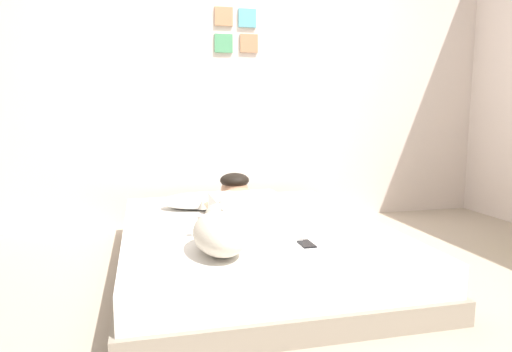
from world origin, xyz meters
The scene contains 8 objects.
ground_plane centered at (0.00, 0.00, 0.00)m, with size 13.38×13.38×0.00m, color tan.
back_wall centered at (0.00, 1.37, 1.25)m, with size 4.69×0.12×2.50m.
bed centered at (-0.15, 0.09, 0.14)m, with size 1.60×2.07×0.29m.
pillow centered at (-0.42, 0.61, 0.34)m, with size 0.52×0.32×0.11m, color white.
person_lying centered at (-0.19, 0.08, 0.39)m, with size 0.43×0.92×0.27m.
dog centered at (-0.44, -0.44, 0.39)m, with size 0.26×0.57×0.21m.
coffee_cup centered at (-0.07, 0.52, 0.32)m, with size 0.12×0.09×0.07m.
cell_phone centered at (0.02, -0.43, 0.29)m, with size 0.07×0.14×0.01m, color black.
Camera 1 is at (-0.80, -2.65, 0.98)m, focal length 32.52 mm.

